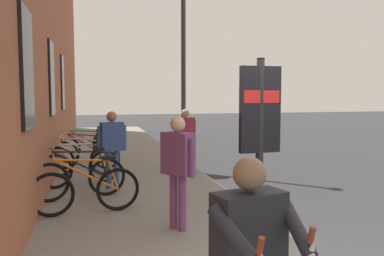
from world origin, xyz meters
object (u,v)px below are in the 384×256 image
Objects in this scene: bicycle_leaning_wall at (86,190)px; bicycle_far_end at (87,148)px; bicycle_end_of_row at (80,178)px; pedestrian_near_bus at (185,133)px; pedestrian_by_facade at (112,141)px; transit_info_sign at (260,121)px; tourist_with_hotdogs at (251,253)px; bicycle_nearest_sign at (83,160)px; bicycle_mid_rack at (81,167)px; bicycle_under_window at (86,154)px; pedestrian_crossing_street at (178,161)px; street_lamp at (183,42)px.

bicycle_far_end is at bearing 0.34° from bicycle_leaning_wall.
pedestrian_near_bus reaches higher than bicycle_end_of_row.
pedestrian_by_facade is at bearing -16.36° from bicycle_leaning_wall.
transit_info_sign reaches higher than tourist_with_hotdogs.
pedestrian_near_bus is (0.24, -2.56, 0.56)m from bicycle_nearest_sign.
bicycle_mid_rack and bicycle_far_end have the same top height.
bicycle_mid_rack is 0.98× the size of bicycle_under_window.
bicycle_far_end is 1.09× the size of pedestrian_crossing_street.
pedestrian_by_facade is (0.74, -0.64, 0.58)m from bicycle_end_of_row.
pedestrian_near_bus is at bearing -63.62° from bicycle_mid_rack.
street_lamp is at bearing -121.15° from bicycle_far_end.
pedestrian_near_bus is 2.54m from pedestrian_by_facade.
bicycle_nearest_sign is 3.91m from street_lamp.
transit_info_sign reaches higher than bicycle_under_window.
pedestrian_by_facade is at bearing 130.49° from pedestrian_near_bus.
pedestrian_crossing_street reaches higher than bicycle_leaning_wall.
transit_info_sign is at bearing -130.87° from bicycle_leaning_wall.
tourist_with_hotdogs is (-2.51, 1.14, -0.63)m from transit_info_sign.
pedestrian_by_facade is 6.17m from tourist_with_hotdogs.
tourist_with_hotdogs is (-8.46, -1.10, 0.58)m from bicycle_under_window.
transit_info_sign is 2.82m from tourist_with_hotdogs.
street_lamp reaches higher than pedestrian_by_facade.
bicycle_far_end is (2.06, -0.09, 0.00)m from bicycle_nearest_sign.
tourist_with_hotdogs is at bearing -167.71° from bicycle_end_of_row.
bicycle_nearest_sign and bicycle_under_window have the same top height.
street_lamp is at bearing -77.97° from bicycle_nearest_sign.
pedestrian_by_facade is (2.84, 0.78, -0.03)m from pedestrian_crossing_street.
bicycle_mid_rack is (2.12, 0.12, 0.00)m from bicycle_leaning_wall.
bicycle_leaning_wall is 2.12m from bicycle_mid_rack.
bicycle_mid_rack is 1.07× the size of pedestrian_by_facade.
tourist_with_hotdogs reaches higher than bicycle_far_end.
pedestrian_crossing_street is at bearing -156.29° from bicycle_mid_rack.
bicycle_nearest_sign is 7.66m from tourist_with_hotdogs.
pedestrian_by_facade reaches higher than bicycle_leaning_wall.
pedestrian_crossing_street reaches higher than bicycle_far_end.
street_lamp reaches higher than transit_info_sign.
bicycle_mid_rack is at bearing -0.21° from bicycle_end_of_row.
transit_info_sign reaches higher than bicycle_end_of_row.
pedestrian_by_facade reaches higher than bicycle_under_window.
bicycle_far_end is at bearing -0.70° from bicycle_under_window.
pedestrian_crossing_street is 1.03× the size of pedestrian_by_facade.
street_lamp reaches higher than bicycle_nearest_sign.
transit_info_sign is at bearing 177.29° from pedestrian_near_bus.
bicycle_under_window is (1.94, -0.08, 0.00)m from bicycle_mid_rack.
bicycle_under_window is 0.72× the size of transit_info_sign.
bicycle_end_of_row is 1.00× the size of bicycle_under_window.
bicycle_under_window is 0.98× the size of bicycle_far_end.
bicycle_leaning_wall is 5.30m from street_lamp.
bicycle_far_end is at bearing 17.38° from transit_info_sign.
transit_info_sign is 5.84m from street_lamp.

